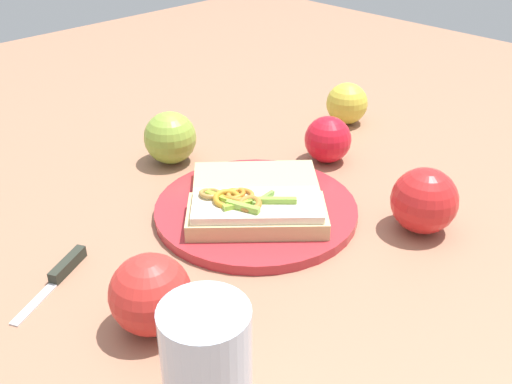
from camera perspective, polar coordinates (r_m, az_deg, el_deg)
ground_plane at (r=0.79m, az=0.00°, el=-2.09°), size 2.00×2.00×0.00m
plate at (r=0.78m, az=0.00°, el=-1.68°), size 0.26×0.26×0.01m
sandwich at (r=0.74m, az=-0.11°, el=-1.87°), size 0.18×0.18×0.04m
bread_slice_side at (r=0.81m, az=-0.07°, el=0.88°), size 0.18×0.18×0.02m
apple_0 at (r=1.05m, az=8.64°, el=8.33°), size 0.08×0.08×0.07m
apple_1 at (r=0.91m, az=-8.17°, el=5.13°), size 0.11×0.11×0.08m
apple_2 at (r=0.60m, az=-10.01°, el=-9.55°), size 0.10×0.10×0.08m
apple_3 at (r=0.76m, az=15.71°, el=-0.80°), size 0.11×0.11×0.08m
apple_4 at (r=0.91m, az=6.85°, el=4.98°), size 0.09×0.09×0.07m
drinking_glass at (r=0.51m, az=-4.72°, el=-15.82°), size 0.07×0.07×0.11m
knife at (r=0.71m, az=-18.10°, el=-7.33°), size 0.07×0.12×0.01m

